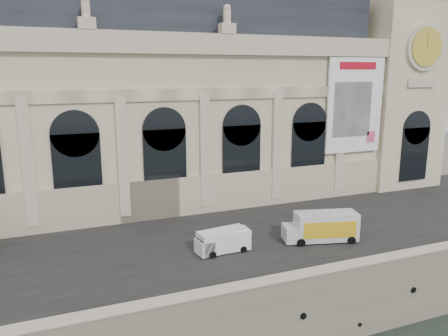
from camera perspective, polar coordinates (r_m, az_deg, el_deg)
The scene contains 8 objects.
quay at distance 68.50m, azimuth -6.92°, elevation -5.13°, with size 160.00×70.00×6.00m, color gray.
street at distance 48.61m, azimuth -0.49°, elevation -8.75°, with size 160.00×24.00×0.06m, color #2D2D2D.
parapet at distance 37.30m, azimuth 7.28°, elevation -14.79°, with size 160.00×1.40×1.21m.
museum at distance 60.11m, azimuth -11.87°, elevation 8.50°, with size 69.00×18.70×29.10m.
clock_pavilion at distance 75.47m, azimuth 20.56°, elevation 11.57°, with size 13.00×14.72×36.70m.
van_b at distance 44.01m, azimuth -0.14°, elevation -9.56°, with size 4.97×2.09×2.21m.
van_c at distance 43.88m, azimuth -0.58°, elevation -9.56°, with size 5.35×2.63×2.29m.
box_truck at distance 47.65m, azimuth 12.66°, elevation -7.53°, with size 8.15×4.37×3.14m.
Camera 1 is at (-16.46, -28.20, 23.68)m, focal length 35.00 mm.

